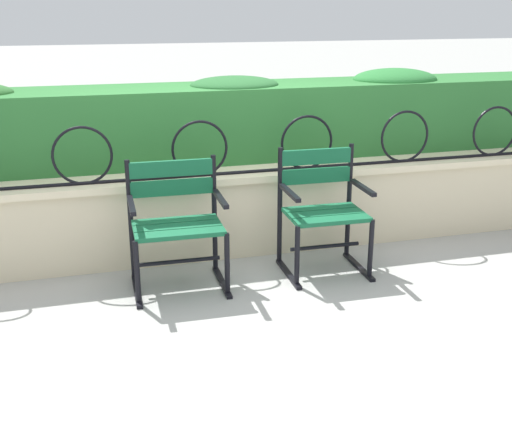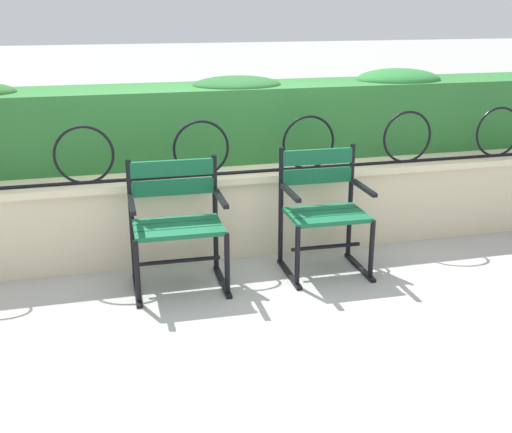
{
  "view_description": "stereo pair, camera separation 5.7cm",
  "coord_description": "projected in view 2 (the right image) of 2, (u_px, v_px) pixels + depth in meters",
  "views": [
    {
      "loc": [
        -1.06,
        -3.61,
        1.85
      ],
      "look_at": [
        0.0,
        0.15,
        0.55
      ],
      "focal_mm": 44.61,
      "sensor_mm": 36.0,
      "label": 1
    },
    {
      "loc": [
        -1.01,
        -3.62,
        1.85
      ],
      "look_at": [
        0.0,
        0.15,
        0.55
      ],
      "focal_mm": 44.61,
      "sensor_mm": 36.0,
      "label": 2
    }
  ],
  "objects": [
    {
      "name": "park_chair_left",
      "position": [
        177.0,
        220.0,
        4.3
      ],
      "size": [
        0.64,
        0.54,
        0.86
      ],
      "color": "#145B38",
      "rests_on": "ground"
    },
    {
      "name": "park_chair_right",
      "position": [
        323.0,
        208.0,
        4.55
      ],
      "size": [
        0.6,
        0.54,
        0.89
      ],
      "color": "#145B38",
      "rests_on": "ground"
    },
    {
      "name": "ground_plane",
      "position": [
        262.0,
        303.0,
        4.15
      ],
      "size": [
        60.0,
        60.0,
        0.0
      ],
      "primitive_type": "plane",
      "color": "#9E9E99"
    },
    {
      "name": "stone_wall",
      "position": [
        229.0,
        212.0,
        4.93
      ],
      "size": [
        6.87,
        0.41,
        0.64
      ],
      "color": "beige",
      "rests_on": "ground"
    },
    {
      "name": "iron_arch_fence",
      "position": [
        205.0,
        152.0,
        4.66
      ],
      "size": [
        6.34,
        0.02,
        0.42
      ],
      "color": "black",
      "rests_on": "stone_wall"
    },
    {
      "name": "hedge_row",
      "position": [
        211.0,
        119.0,
        5.2
      ],
      "size": [
        6.73,
        0.68,
        0.69
      ],
      "color": "#2D7033",
      "rests_on": "stone_wall"
    }
  ]
}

